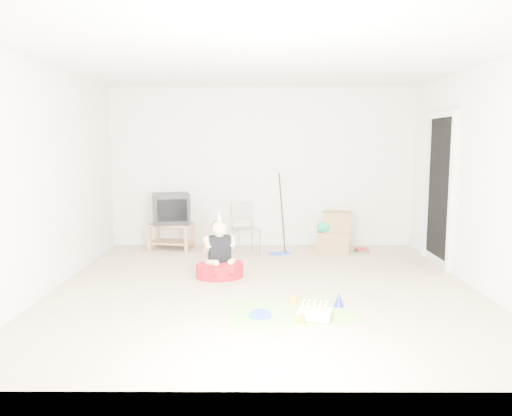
{
  "coord_description": "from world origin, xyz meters",
  "views": [
    {
      "loc": [
        -0.08,
        -5.75,
        1.71
      ],
      "look_at": [
        -0.1,
        0.4,
        0.9
      ],
      "focal_mm": 35.0,
      "sensor_mm": 36.0,
      "label": 1
    }
  ],
  "objects_px": {
    "tv_stand": "(172,234)",
    "birthday_cake": "(314,315)",
    "folding_chair": "(246,229)",
    "crt_tv": "(171,209)",
    "cardboard_boxes": "(334,233)",
    "seated_woman": "(220,262)"
  },
  "relations": [
    {
      "from": "crt_tv",
      "to": "folding_chair",
      "type": "xyz_separation_m",
      "value": [
        1.21,
        -0.4,
        -0.26
      ]
    },
    {
      "from": "cardboard_boxes",
      "to": "seated_woman",
      "type": "xyz_separation_m",
      "value": [
        -1.68,
        -1.49,
        -0.11
      ]
    },
    {
      "from": "seated_woman",
      "to": "folding_chair",
      "type": "bearing_deg",
      "value": 76.56
    },
    {
      "from": "tv_stand",
      "to": "birthday_cake",
      "type": "distance_m",
      "value": 3.76
    },
    {
      "from": "cardboard_boxes",
      "to": "seated_woman",
      "type": "height_order",
      "value": "seated_woman"
    },
    {
      "from": "folding_chair",
      "to": "birthday_cake",
      "type": "xyz_separation_m",
      "value": [
        0.73,
        -2.82,
        -0.35
      ]
    },
    {
      "from": "seated_woman",
      "to": "birthday_cake",
      "type": "bearing_deg",
      "value": -55.89
    },
    {
      "from": "folding_chair",
      "to": "cardboard_boxes",
      "type": "relative_size",
      "value": 1.29
    },
    {
      "from": "folding_chair",
      "to": "cardboard_boxes",
      "type": "height_order",
      "value": "folding_chair"
    },
    {
      "from": "tv_stand",
      "to": "birthday_cake",
      "type": "height_order",
      "value": "tv_stand"
    },
    {
      "from": "seated_woman",
      "to": "birthday_cake",
      "type": "distance_m",
      "value": 1.85
    },
    {
      "from": "tv_stand",
      "to": "birthday_cake",
      "type": "xyz_separation_m",
      "value": [
        1.94,
        -3.22,
        -0.21
      ]
    },
    {
      "from": "crt_tv",
      "to": "seated_woman",
      "type": "bearing_deg",
      "value": -76.2
    },
    {
      "from": "crt_tv",
      "to": "seated_woman",
      "type": "distance_m",
      "value": 1.97
    },
    {
      "from": "cardboard_boxes",
      "to": "seated_woman",
      "type": "bearing_deg",
      "value": -138.55
    },
    {
      "from": "tv_stand",
      "to": "crt_tv",
      "type": "xyz_separation_m",
      "value": [
        0.0,
        0.0,
        0.41
      ]
    },
    {
      "from": "folding_chair",
      "to": "crt_tv",
      "type": "bearing_deg",
      "value": 161.69
    },
    {
      "from": "crt_tv",
      "to": "seated_woman",
      "type": "xyz_separation_m",
      "value": [
        0.9,
        -1.69,
        -0.47
      ]
    },
    {
      "from": "tv_stand",
      "to": "crt_tv",
      "type": "height_order",
      "value": "crt_tv"
    },
    {
      "from": "crt_tv",
      "to": "seated_woman",
      "type": "relative_size",
      "value": 0.65
    },
    {
      "from": "folding_chair",
      "to": "cardboard_boxes",
      "type": "xyz_separation_m",
      "value": [
        1.37,
        0.2,
        -0.09
      ]
    },
    {
      "from": "birthday_cake",
      "to": "folding_chair",
      "type": "bearing_deg",
      "value": 104.5
    }
  ]
}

